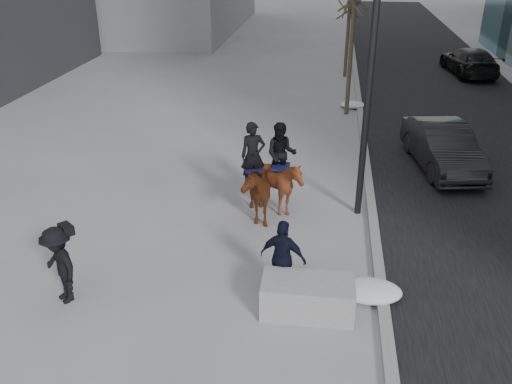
# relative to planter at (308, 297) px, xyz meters

# --- Properties ---
(ground) EXTENTS (120.00, 120.00, 0.00)m
(ground) POSITION_rel_planter_xyz_m (-1.42, 1.28, -0.38)
(ground) COLOR gray
(ground) RESTS_ON ground
(road) EXTENTS (8.00, 90.00, 0.01)m
(road) POSITION_rel_planter_xyz_m (5.58, 11.28, -0.37)
(road) COLOR black
(road) RESTS_ON ground
(curb) EXTENTS (0.25, 90.00, 0.12)m
(curb) POSITION_rel_planter_xyz_m (1.58, 11.28, -0.32)
(curb) COLOR gray
(curb) RESTS_ON ground
(planter) EXTENTS (1.91, 0.97, 0.76)m
(planter) POSITION_rel_planter_xyz_m (0.00, 0.00, 0.00)
(planter) COLOR #98989A
(planter) RESTS_ON ground
(car_near) EXTENTS (2.31, 4.73, 1.49)m
(car_near) POSITION_rel_planter_xyz_m (4.02, 8.29, 0.37)
(car_near) COLOR black
(car_near) RESTS_ON ground
(car_far) EXTENTS (2.63, 5.21, 1.45)m
(car_far) POSITION_rel_planter_xyz_m (7.72, 22.01, 0.35)
(car_far) COLOR black
(car_far) RESTS_ON ground
(tree_near) EXTENTS (1.20, 1.20, 5.69)m
(tree_near) POSITION_rel_planter_xyz_m (0.98, 13.83, 2.46)
(tree_near) COLOR #3D2F24
(tree_near) RESTS_ON ground
(tree_far) EXTENTS (1.20, 1.20, 4.15)m
(tree_far) POSITION_rel_planter_xyz_m (0.98, 20.61, 1.70)
(tree_far) COLOR #3B2B23
(tree_far) RESTS_ON ground
(mounted_left) EXTENTS (1.55, 2.26, 2.67)m
(mounted_left) POSITION_rel_planter_xyz_m (-1.73, 4.05, 0.61)
(mounted_left) COLOR #511B10
(mounted_left) RESTS_ON ground
(mounted_right) EXTENTS (1.39, 1.56, 2.58)m
(mounted_right) POSITION_rel_planter_xyz_m (-1.00, 4.40, 0.66)
(mounted_right) COLOR #521C10
(mounted_right) RESTS_ON ground
(feeder) EXTENTS (1.10, 0.98, 1.75)m
(feeder) POSITION_rel_planter_xyz_m (-0.58, 0.63, 0.50)
(feeder) COLOR black
(feeder) RESTS_ON ground
(camera_crew) EXTENTS (1.29, 1.23, 1.75)m
(camera_crew) POSITION_rel_planter_xyz_m (-5.18, -0.29, 0.51)
(camera_crew) COLOR black
(camera_crew) RESTS_ON ground
(lamppost) EXTENTS (0.25, 2.83, 9.09)m
(lamppost) POSITION_rel_planter_xyz_m (1.18, 4.88, 4.61)
(lamppost) COLOR black
(lamppost) RESTS_ON ground
(snow_piles) EXTENTS (1.44, 14.90, 0.37)m
(snow_piles) POSITION_rel_planter_xyz_m (1.28, 5.53, -0.21)
(snow_piles) COLOR silver
(snow_piles) RESTS_ON ground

